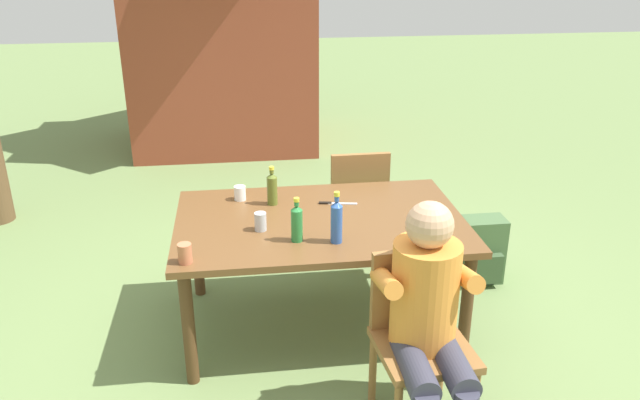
# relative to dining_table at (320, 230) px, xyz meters

# --- Properties ---
(ground_plane) EXTENTS (24.00, 24.00, 0.00)m
(ground_plane) POSITION_rel_dining_table_xyz_m (0.00, 0.00, -0.65)
(ground_plane) COLOR #6B844C
(dining_table) EXTENTS (1.69, 1.10, 0.73)m
(dining_table) POSITION_rel_dining_table_xyz_m (0.00, 0.00, 0.00)
(dining_table) COLOR brown
(dining_table) RESTS_ON ground_plane
(chair_near_right) EXTENTS (0.48, 0.48, 0.87)m
(chair_near_right) POSITION_rel_dining_table_xyz_m (0.37, -0.85, -0.16)
(chair_near_right) COLOR olive
(chair_near_right) RESTS_ON ground_plane
(chair_far_right) EXTENTS (0.45, 0.45, 0.87)m
(chair_far_right) POSITION_rel_dining_table_xyz_m (0.38, 0.85, -0.16)
(chair_far_right) COLOR olive
(chair_far_right) RESTS_ON ground_plane
(person_in_white_shirt) EXTENTS (0.47, 0.62, 1.18)m
(person_in_white_shirt) POSITION_rel_dining_table_xyz_m (0.38, -0.96, 0.01)
(person_in_white_shirt) COLOR orange
(person_in_white_shirt) RESTS_ON ground_plane
(bottle_green) EXTENTS (0.06, 0.06, 0.25)m
(bottle_green) POSITION_rel_dining_table_xyz_m (-0.16, -0.27, 0.18)
(bottle_green) COLOR #287A38
(bottle_green) RESTS_ON dining_table
(bottle_blue) EXTENTS (0.06, 0.06, 0.29)m
(bottle_blue) POSITION_rel_dining_table_xyz_m (0.05, -0.32, 0.20)
(bottle_blue) COLOR #2D56A3
(bottle_blue) RESTS_ON dining_table
(bottle_olive) EXTENTS (0.06, 0.06, 0.25)m
(bottle_olive) POSITION_rel_dining_table_xyz_m (-0.26, 0.26, 0.18)
(bottle_olive) COLOR #566623
(bottle_olive) RESTS_ON dining_table
(cup_terracotta) EXTENTS (0.07, 0.07, 0.10)m
(cup_terracotta) POSITION_rel_dining_table_xyz_m (-0.75, -0.45, 0.13)
(cup_terracotta) COLOR #BC6B47
(cup_terracotta) RESTS_ON dining_table
(cup_white) EXTENTS (0.07, 0.07, 0.09)m
(cup_white) POSITION_rel_dining_table_xyz_m (-0.46, 0.36, 0.12)
(cup_white) COLOR white
(cup_white) RESTS_ON dining_table
(cup_steel) EXTENTS (0.07, 0.07, 0.11)m
(cup_steel) POSITION_rel_dining_table_xyz_m (-0.35, -0.11, 0.13)
(cup_steel) COLOR #B2B7BC
(cup_steel) RESTS_ON dining_table
(table_knife) EXTENTS (0.24, 0.06, 0.01)m
(table_knife) POSITION_rel_dining_table_xyz_m (0.12, 0.21, 0.08)
(table_knife) COLOR silver
(table_knife) RESTS_ON dining_table
(backpack_by_near_side) EXTENTS (0.28, 0.25, 0.47)m
(backpack_by_near_side) POSITION_rel_dining_table_xyz_m (1.20, 0.39, -0.42)
(backpack_by_near_side) COLOR #47663D
(backpack_by_near_side) RESTS_ON ground_plane
(brick_kiosk) EXTENTS (2.29, 1.88, 2.74)m
(brick_kiosk) POSITION_rel_dining_table_xyz_m (-0.58, 3.99, 0.79)
(brick_kiosk) COLOR brown
(brick_kiosk) RESTS_ON ground_plane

